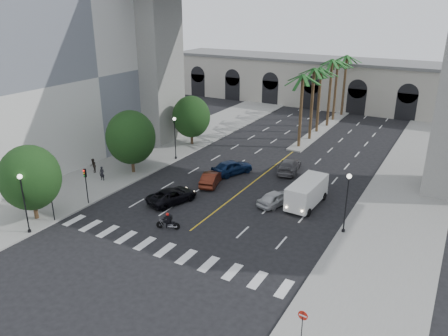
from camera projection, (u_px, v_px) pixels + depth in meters
ground at (176, 241)px, 35.32m from camera, size 140.00×140.00×0.00m
sidewalk_left at (148, 157)px, 54.39m from camera, size 8.00×100.00×0.15m
sidewalk_right at (402, 209)px, 40.57m from camera, size 8.00×100.00×0.15m
median at (322, 129)px, 66.16m from camera, size 2.00×24.00×0.20m
building_left at (50, 70)px, 53.83m from camera, size 16.50×32.50×20.60m
pier_building at (353, 84)px, 78.49m from camera, size 71.00×10.50×8.50m
palm_a at (303, 79)px, 54.83m from camera, size 3.20×3.20×10.30m
palm_b at (314, 72)px, 57.93m from camera, size 3.20×3.20×10.60m
palm_c at (321, 72)px, 61.49m from camera, size 3.20×3.20×10.10m
palm_d at (332, 63)px, 64.31m from camera, size 3.20×3.20×10.90m
palm_e at (338, 63)px, 67.84m from camera, size 3.20×3.20×10.40m
palm_f at (347, 59)px, 70.86m from camera, size 3.20×3.20×10.70m
street_tree_near at (30, 178)px, 37.43m from camera, size 5.20×5.20×6.89m
street_tree_mid at (131, 137)px, 47.93m from camera, size 5.44×5.44×7.21m
street_tree_far at (191, 117)px, 57.79m from camera, size 5.04×5.04×6.68m
lamp_post_left_near at (24, 199)px, 35.35m from camera, size 0.40×0.40×5.35m
lamp_post_left_far at (175, 134)px, 52.42m from camera, size 0.40×0.40×5.35m
lamp_post_right at (347, 198)px, 35.42m from camera, size 0.40×0.40×5.35m
traffic_signal_near at (51, 196)px, 37.59m from camera, size 0.25×0.18×3.65m
traffic_signal_far at (86, 180)px, 40.84m from camera, size 0.25×0.18×3.65m
motorcycle_rider at (169, 222)px, 37.03m from camera, size 2.01×0.83×1.51m
car_a at (276, 198)px, 41.45m from camera, size 2.84×4.44×1.41m
car_b at (211, 178)px, 46.02m from camera, size 2.61×4.58×1.43m
car_c at (172, 196)px, 41.98m from camera, size 3.74×5.52×1.40m
car_d at (289, 166)px, 49.53m from camera, size 2.95×5.41×1.49m
car_e at (232, 167)px, 48.82m from camera, size 3.78×5.25×1.66m
cargo_van at (307, 192)px, 41.09m from camera, size 2.54×5.87×2.46m
pedestrian_a at (102, 173)px, 46.79m from camera, size 0.63×0.50×1.53m
pedestrian_b at (93, 166)px, 48.89m from camera, size 0.99×0.98×1.61m
do_not_enter_sign at (302, 321)px, 24.02m from camera, size 0.58×0.07×2.37m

